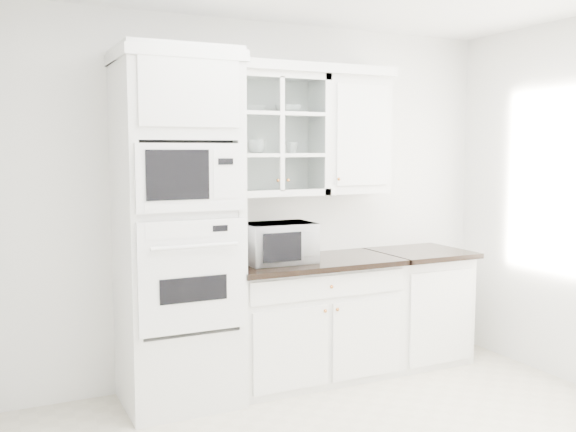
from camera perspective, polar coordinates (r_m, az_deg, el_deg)
room_shell at (r=3.74m, az=5.53°, el=6.50°), size 4.00×3.50×2.70m
oven_column at (r=4.39m, az=-9.78°, el=-1.24°), size 0.76×0.68×2.40m
base_cabinet_run at (r=4.94m, az=2.00°, el=-9.09°), size 1.32×0.67×0.92m
extra_base_cabinet at (r=5.46m, az=11.43°, el=-7.73°), size 0.72×0.67×0.92m
upper_cabinet_glass at (r=4.78m, az=-1.38°, el=7.24°), size 0.80×0.33×0.90m
upper_cabinet_solid at (r=5.10m, az=5.61°, el=7.13°), size 0.55×0.33×0.90m
crown_molding at (r=4.75m, az=-2.45°, el=13.11°), size 2.14×0.38×0.07m
countertop_microwave at (r=4.68m, az=-0.90°, el=-2.37°), size 0.51×0.43×0.29m
bowl_a at (r=4.74m, az=-3.31°, el=9.48°), size 0.21×0.21×0.05m
bowl_b at (r=4.84m, az=0.00°, el=9.48°), size 0.23×0.23×0.06m
cup_a at (r=4.71m, az=-2.83°, el=6.17°), size 0.13×0.13×0.10m
cup_b at (r=4.84m, az=0.32°, el=6.09°), size 0.10×0.10×0.09m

